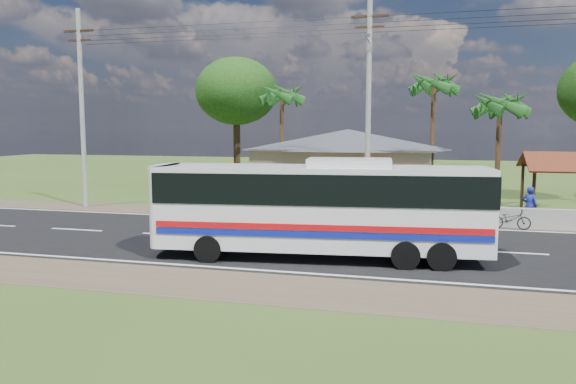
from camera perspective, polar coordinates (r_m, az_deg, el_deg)
name	(u,v)px	position (r m, az deg, el deg)	size (l,w,h in m)	color
ground	(272,240)	(22.57, -1.62, -4.94)	(120.00, 120.00, 0.00)	#324D1B
road	(272,240)	(22.57, -1.62, -4.92)	(120.00, 16.00, 0.03)	black
house	(347,158)	(34.66, 6.05, 3.45)	(12.40, 10.00, 5.00)	tan
concrete_barrier	(568,220)	(27.72, 26.59, -2.54)	(7.00, 0.30, 0.90)	#9E9E99
utility_poles	(362,102)	(27.96, 7.49, 9.10)	(32.80, 2.22, 11.00)	#9E9E99
palm_near	(500,105)	(32.40, 20.74, 8.28)	(2.80, 2.80, 6.70)	#47301E
palm_mid	(434,85)	(36.81, 14.59, 10.49)	(2.80, 2.80, 8.20)	#47301E
palm_far	(282,95)	(38.66, -0.64, 9.79)	(2.80, 2.80, 7.70)	#47301E
tree_behind_house	(236,92)	(41.81, -5.27, 10.12)	(6.00, 6.00, 9.61)	#47301E
coach_bus	(322,202)	(19.14, 3.44, -1.00)	(11.37, 3.60, 3.47)	silver
motorcycle	(510,219)	(26.79, 21.64, -2.58)	(0.61, 1.75, 0.92)	black
person	(529,206)	(28.17, 23.32, -1.31)	(0.66, 0.43, 1.81)	navy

